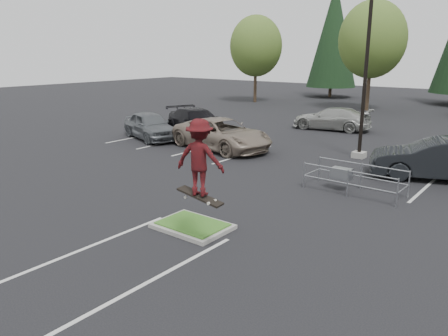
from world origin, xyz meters
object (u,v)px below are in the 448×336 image
Objects in this scene: decid_b at (372,42)px; decid_a at (256,48)px; car_far_silver at (332,119)px; cart_corral at (344,174)px; car_l_grey at (150,125)px; light_pole at (366,65)px; skateboarder at (199,158)px; car_l_black at (196,122)px; car_l_tan at (222,134)px; conif_a at (334,35)px; car_r_charc at (437,159)px.

decid_a is at bearing -177.61° from decid_b.
decid_b is 1.83× the size of car_far_silver.
car_l_grey is at bearing 170.48° from cart_corral.
light_pole is 4.61× the size of skateboarder.
decid_a is 1.70× the size of car_far_silver.
light_pole is 1.05× the size of decid_b.
car_l_black is at bearing -10.53° from car_l_grey.
car_l_tan is 1.02× the size of car_l_black.
decid_b is 2.63× the size of cart_corral.
light_pole is 31.63m from conif_a.
car_far_silver is at bearing -156.87° from car_r_charc.
car_r_charc is at bearing -70.91° from car_l_black.
car_l_black is 14.56m from car_r_charc.
light_pole reaches higher than skateboarder.
conif_a is at bearing 32.26° from car_l_black.
car_l_grey is (-5.49, -21.62, -5.21)m from decid_b.
car_l_grey is 0.92× the size of car_r_charc.
decid_b reaches higher than cart_corral.
car_r_charc is at bearing -65.86° from car_l_grey.
conif_a is (-7.99, 9.47, 1.05)m from decid_b.
car_far_silver is (-4.61, 6.85, -3.80)m from light_pole.
decid_a is 0.92× the size of decid_b.
light_pole is 11.15m from car_l_black.
light_pole is 7.04m from cart_corral.
decid_b reaches higher than car_far_silver.
car_l_tan is 9.73m from car_far_silver.
car_l_grey is at bearing -104.25° from decid_b.
conif_a reaches higher than light_pole.
cart_corral is (16.09, -33.64, -6.45)m from conif_a.
skateboarder is 16.21m from car_l_grey.
car_l_tan is at bearing 161.39° from cart_corral.
decid_b is 23.48m from car_r_charc.
decid_b is 0.74× the size of conif_a.
skateboarder is at bearing -108.37° from car_l_grey.
decid_b reaches higher than car_l_tan.
car_l_tan is at bearing -21.55° from car_far_silver.
decid_a reaches higher than car_far_silver.
car_far_silver is (-5.31, 19.85, -1.79)m from skateboarder.
car_r_charc is (18.50, -29.82, -6.23)m from conif_a.
skateboarder reaches higher than car_l_tan.
car_far_silver is (2.14, 9.49, -0.07)m from car_l_tan.
skateboarder is at bearing -95.75° from cart_corral.
cart_corral is at bearing -64.44° from conif_a.
light_pole reaches higher than car_l_grey.
cart_corral is 0.69× the size of car_r_charc.
car_l_grey is at bearing -72.87° from decid_a.
car_l_black is at bearing -82.01° from conif_a.
car_far_silver is (5.89, 7.35, -0.09)m from car_l_black.
light_pole is at bearing -55.98° from car_l_grey.
cart_corral is 4.53m from car_r_charc.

